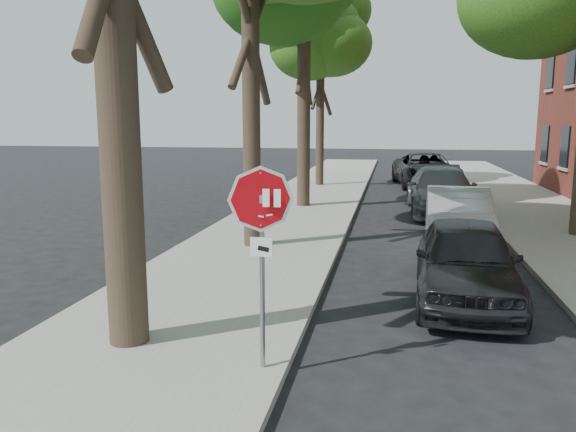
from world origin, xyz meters
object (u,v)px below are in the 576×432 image
object	(u,v)px
car_c	(441,191)
car_d	(426,170)
tree_far	(321,37)
car_b	(458,217)
car_a	(466,261)
stop_sign	(261,229)

from	to	relation	value
car_c	car_d	xyz separation A→B (m)	(-0.10, 8.36, 0.03)
tree_far	car_b	xyz separation A→B (m)	(5.32, -12.64, -6.46)
car_d	car_b	bearing A→B (deg)	-96.46
tree_far	car_a	distance (m)	19.23
stop_sign	car_d	xyz separation A→B (m)	(3.20, 22.20, -1.11)
tree_far	car_d	size ratio (longest dim) A/B	1.55
stop_sign	tree_far	bearing A→B (deg)	95.46
car_c	car_d	size ratio (longest dim) A/B	0.92
stop_sign	car_c	xyz separation A→B (m)	(3.30, 13.85, -1.15)
tree_far	car_b	bearing A→B (deg)	-67.17
car_d	car_c	bearing A→B (deg)	-96.20
stop_sign	tree_far	world-z (taller)	tree_far
tree_far	car_a	xyz separation A→B (m)	(4.96, -17.42, -6.47)
tree_far	car_a	size ratio (longest dim) A/B	2.12
stop_sign	car_b	bearing A→B (deg)	68.78
tree_far	car_d	distance (m)	8.31
stop_sign	car_d	distance (m)	22.46
car_d	stop_sign	bearing A→B (deg)	-105.07
car_b	car_a	bearing A→B (deg)	-92.08
car_c	car_d	world-z (taller)	car_d
car_c	stop_sign	bearing A→B (deg)	-104.98
car_b	car_d	world-z (taller)	car_d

